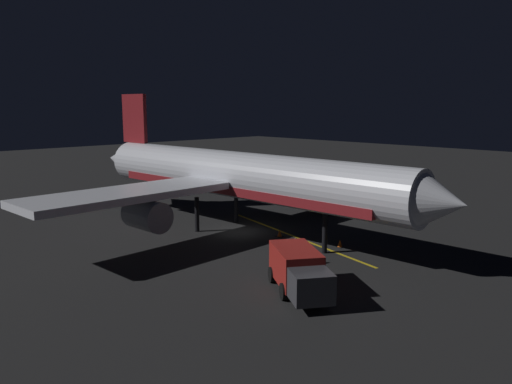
{
  "coord_description": "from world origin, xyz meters",
  "views": [
    {
      "loc": [
        26.22,
        29.11,
        10.02
      ],
      "look_at": [
        0.0,
        2.0,
        3.5
      ],
      "focal_mm": 35.25,
      "sensor_mm": 36.0,
      "label": 1
    }
  ],
  "objects": [
    {
      "name": "ground_plane",
      "position": [
        0.0,
        0.0,
        -0.1
      ],
      "size": [
        180.0,
        180.0,
        0.2
      ],
      "primitive_type": "cube",
      "color": "black"
    },
    {
      "name": "apron_guide_stripe",
      "position": [
        -2.15,
        4.0,
        0.0
      ],
      "size": [
        4.37,
        17.66,
        0.01
      ],
      "primitive_type": "cube",
      "rotation": [
        0.0,
        0.0,
        -0.23
      ],
      "color": "gold",
      "rests_on": "ground_plane"
    },
    {
      "name": "traffic_cone_near_left",
      "position": [
        -1.29,
        3.3,
        0.25
      ],
      "size": [
        0.5,
        0.5,
        0.55
      ],
      "color": "#EA590F",
      "rests_on": "ground_plane"
    },
    {
      "name": "airliner",
      "position": [
        0.02,
        -0.59,
        4.42
      ],
      "size": [
        33.03,
        37.1,
        11.08
      ],
      "color": "silver",
      "rests_on": "ground_plane"
    },
    {
      "name": "baggage_truck",
      "position": [
        6.64,
        12.16,
        1.21
      ],
      "size": [
        4.81,
        5.88,
        2.35
      ],
      "color": "maroon",
      "rests_on": "ground_plane"
    },
    {
      "name": "traffic_cone_near_right",
      "position": [
        -2.26,
        8.3,
        0.25
      ],
      "size": [
        0.5,
        0.5,
        0.55
      ],
      "color": "#EA590F",
      "rests_on": "ground_plane"
    },
    {
      "name": "ground_crew_worker",
      "position": [
        3.09,
        8.77,
        0.89
      ],
      "size": [
        0.4,
        0.4,
        1.74
      ],
      "color": "black",
      "rests_on": "ground_plane"
    },
    {
      "name": "catering_truck",
      "position": [
        -11.89,
        2.3,
        1.3
      ],
      "size": [
        5.24,
        6.31,
        2.53
      ],
      "color": "silver",
      "rests_on": "ground_plane"
    }
  ]
}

